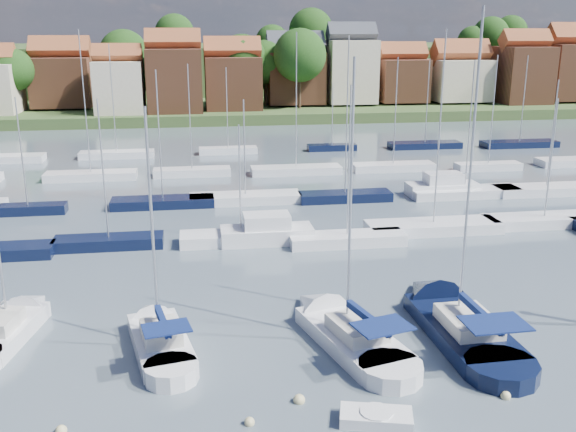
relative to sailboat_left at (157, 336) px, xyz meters
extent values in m
plane|color=#4C5B68|center=(12.82, 35.38, -0.36)|extent=(260.00, 260.00, 0.00)
cube|color=white|center=(0.19, -0.95, -0.11)|extent=(3.74, 6.54, 1.20)
cone|color=white|center=(-0.58, 2.82, -0.11)|extent=(3.11, 3.44, 2.56)
cylinder|color=white|center=(0.81, -3.96, -0.11)|extent=(3.02, 3.02, 1.20)
cube|color=beige|center=(0.28, -1.37, 0.84)|extent=(2.27, 2.87, 0.70)
cylinder|color=#B2B2B7|center=(0.11, -0.53, 6.18)|extent=(0.14, 0.14, 11.39)
cylinder|color=#B2B2B7|center=(0.45, -2.20, 1.69)|extent=(0.78, 3.37, 0.10)
cube|color=navy|center=(0.45, -2.20, 1.84)|extent=(0.94, 3.24, 0.35)
cube|color=navy|center=(0.67, -3.29, 1.99)|extent=(2.44, 1.94, 0.08)
cube|color=white|center=(9.89, -1.82, -0.11)|extent=(4.87, 7.89, 1.20)
cone|color=white|center=(8.69, 2.61, -0.11)|extent=(3.88, 4.24, 3.06)
cylinder|color=white|center=(10.85, -5.37, -0.11)|extent=(3.75, 3.75, 1.20)
cube|color=beige|center=(10.02, -2.31, 0.84)|extent=(2.87, 3.51, 0.70)
cylinder|color=#B2B2B7|center=(9.76, -1.33, 7.28)|extent=(0.14, 0.14, 13.60)
cylinder|color=#B2B2B7|center=(10.29, -3.30, 1.69)|extent=(1.16, 3.96, 0.10)
cube|color=navy|center=(10.29, -3.30, 1.84)|extent=(1.30, 3.82, 0.35)
cube|color=navy|center=(10.63, -4.58, 1.99)|extent=(2.99, 2.45, 0.08)
cube|color=black|center=(15.89, -1.82, -0.11)|extent=(3.69, 8.46, 1.20)
cone|color=black|center=(15.76, 3.42, -0.11)|extent=(3.59, 4.15, 3.49)
cylinder|color=black|center=(15.99, -6.01, -0.11)|extent=(3.57, 3.57, 1.20)
cube|color=beige|center=(15.90, -2.40, 0.84)|extent=(2.52, 3.55, 0.70)
cylinder|color=#B2B2B7|center=(15.87, -1.24, 8.42)|extent=(0.14, 0.14, 15.87)
cylinder|color=#B2B2B7|center=(15.93, -3.56, 1.69)|extent=(0.21, 4.66, 0.10)
cube|color=navy|center=(15.93, -3.56, 1.84)|extent=(0.40, 4.43, 0.35)
cube|color=navy|center=(15.96, -5.08, 1.99)|extent=(3.02, 2.16, 0.08)
cube|color=white|center=(-7.91, 1.51, -0.11)|extent=(3.54, 6.33, 1.20)
cone|color=white|center=(-7.23, 5.17, -0.11)|extent=(2.98, 3.31, 2.49)
cube|color=white|center=(9.25, -8.61, -0.15)|extent=(3.22, 2.09, 0.58)
cylinder|color=white|center=(9.25, -8.61, 0.01)|extent=(1.38, 1.38, 0.37)
sphere|color=beige|center=(4.07, -7.94, -0.36)|extent=(0.44, 0.44, 0.44)
sphere|color=beige|center=(6.36, -6.61, -0.36)|extent=(0.52, 0.52, 0.52)
sphere|color=beige|center=(15.43, -7.65, -0.36)|extent=(0.45, 0.45, 0.45)
sphere|color=#D85914|center=(15.09, 2.34, -0.36)|extent=(0.54, 0.54, 0.54)
cube|color=black|center=(-4.28, 15.92, -0.01)|extent=(8.01, 2.24, 1.00)
cylinder|color=#B2B2B7|center=(-4.28, 15.92, 5.56)|extent=(0.12, 0.12, 10.16)
cube|color=white|center=(5.56, 15.58, -0.01)|extent=(9.22, 2.58, 1.00)
cylinder|color=#B2B2B7|center=(5.56, 15.58, 4.58)|extent=(0.12, 0.12, 8.18)
cube|color=white|center=(13.46, 13.99, -0.01)|extent=(8.78, 2.46, 1.00)
cylinder|color=#B2B2B7|center=(13.46, 13.99, 6.02)|extent=(0.12, 0.12, 11.06)
cube|color=white|center=(21.06, 16.05, -0.01)|extent=(10.79, 3.02, 1.00)
cylinder|color=#B2B2B7|center=(21.06, 16.05, 7.92)|extent=(0.12, 0.12, 14.87)
cube|color=white|center=(30.81, 16.41, -0.01)|extent=(10.13, 2.84, 1.00)
cylinder|color=#B2B2B7|center=(30.81, 16.41, 5.28)|extent=(0.12, 0.12, 9.59)
cube|color=white|center=(7.51, 15.38, 0.14)|extent=(7.00, 2.60, 1.40)
cube|color=white|center=(7.51, 15.38, 1.24)|extent=(3.50, 2.20, 1.30)
cube|color=black|center=(-12.42, 26.37, -0.01)|extent=(6.54, 1.83, 1.00)
cylinder|color=#B2B2B7|center=(-12.42, 26.37, 5.17)|extent=(0.12, 0.12, 9.37)
cube|color=black|center=(-0.73, 27.02, -0.01)|extent=(9.30, 2.60, 1.00)
cylinder|color=#B2B2B7|center=(-0.73, 27.02, 6.23)|extent=(0.12, 0.12, 11.48)
cube|color=white|center=(6.88, 27.39, -0.01)|extent=(10.40, 2.91, 1.00)
cylinder|color=#B2B2B7|center=(6.88, 27.39, 4.87)|extent=(0.12, 0.12, 8.77)
cube|color=black|center=(16.30, 26.66, -0.01)|extent=(8.80, 2.46, 1.00)
cylinder|color=#B2B2B7|center=(16.30, 26.66, 7.65)|extent=(0.12, 0.12, 14.33)
cube|color=white|center=(28.22, 26.54, -0.01)|extent=(10.73, 3.00, 1.00)
cylinder|color=#B2B2B7|center=(28.22, 26.54, 6.56)|extent=(0.12, 0.12, 12.14)
cube|color=white|center=(36.65, 26.35, -0.01)|extent=(10.48, 2.93, 1.00)
cylinder|color=#B2B2B7|center=(36.65, 26.35, 5.63)|extent=(0.12, 0.12, 10.28)
cube|color=white|center=(26.29, 27.38, 0.14)|extent=(7.00, 2.60, 1.40)
cube|color=white|center=(26.29, 27.38, 1.24)|extent=(3.50, 2.20, 1.30)
cube|color=white|center=(-8.89, 39.59, -0.01)|extent=(9.71, 2.72, 1.00)
cylinder|color=#B2B2B7|center=(-8.89, 39.59, 7.93)|extent=(0.12, 0.12, 14.88)
cube|color=white|center=(1.99, 39.89, -0.01)|extent=(8.49, 2.38, 1.00)
cylinder|color=#B2B2B7|center=(1.99, 39.89, 6.14)|extent=(0.12, 0.12, 11.31)
cube|color=white|center=(13.62, 39.16, -0.01)|extent=(10.16, 2.85, 1.00)
cylinder|color=#B2B2B7|center=(13.62, 39.16, 7.78)|extent=(0.12, 0.12, 14.59)
cube|color=white|center=(25.00, 39.28, -0.01)|extent=(9.53, 2.67, 1.00)
cylinder|color=#B2B2B7|center=(25.00, 39.28, 6.44)|extent=(0.12, 0.12, 11.91)
cube|color=white|center=(35.98, 37.89, -0.01)|extent=(7.62, 2.13, 1.00)
cylinder|color=#B2B2B7|center=(35.98, 37.89, 6.55)|extent=(0.12, 0.12, 12.13)
cube|color=white|center=(-21.30, 51.06, -0.01)|extent=(10.37, 2.90, 1.00)
cube|color=white|center=(-7.43, 51.94, -0.01)|extent=(9.24, 2.59, 1.00)
cylinder|color=#B2B2B7|center=(-7.43, 51.94, 7.07)|extent=(0.12, 0.12, 13.17)
cube|color=white|center=(6.74, 52.68, -0.01)|extent=(7.57, 2.12, 1.00)
cylinder|color=#B2B2B7|center=(6.74, 52.68, 5.61)|extent=(0.12, 0.12, 10.24)
cube|color=black|center=(20.71, 52.85, -0.01)|extent=(6.58, 1.84, 1.00)
cylinder|color=#B2B2B7|center=(20.71, 52.85, 4.49)|extent=(0.12, 0.12, 8.01)
cube|color=black|center=(33.76, 52.79, -0.01)|extent=(9.92, 2.78, 1.00)
cylinder|color=#B2B2B7|center=(33.76, 52.79, 5.95)|extent=(0.12, 0.12, 10.92)
cube|color=black|center=(47.11, 51.75, -0.01)|extent=(10.55, 2.95, 1.00)
cylinder|color=#B2B2B7|center=(47.11, 51.75, 6.24)|extent=(0.12, 0.12, 11.51)
cube|color=#3F4F27|center=(12.82, 112.38, -0.06)|extent=(200.00, 70.00, 3.00)
cube|color=#3F4F27|center=(12.82, 137.38, 4.64)|extent=(200.00, 60.00, 14.00)
cube|color=brown|center=(-20.82, 93.17, 6.20)|extent=(10.37, 9.97, 8.73)
cube|color=brown|center=(-20.82, 93.17, 11.83)|extent=(10.57, 5.13, 5.13)
cube|color=beige|center=(-9.92, 84.39, 5.72)|extent=(8.09, 8.80, 8.96)
cube|color=brown|center=(-9.92, 84.39, 11.19)|extent=(8.25, 4.00, 4.00)
cube|color=brown|center=(-0.53, 85.32, 6.72)|extent=(9.36, 10.17, 10.97)
cube|color=brown|center=(-0.53, 85.32, 13.35)|extent=(9.54, 4.63, 4.63)
cube|color=brown|center=(9.78, 87.03, 5.95)|extent=(9.90, 8.56, 9.42)
cube|color=brown|center=(9.78, 87.03, 11.87)|extent=(10.10, 4.90, 4.90)
cube|color=brown|center=(21.92, 92.03, 6.58)|extent=(10.59, 8.93, 9.49)
cube|color=#383A42|center=(21.92, 92.03, 12.62)|extent=(10.80, 5.24, 5.24)
cube|color=beige|center=(32.53, 91.18, 7.66)|extent=(9.01, 8.61, 11.65)
cube|color=#383A42|center=(32.53, 91.18, 14.59)|extent=(9.19, 4.46, 4.46)
cube|color=brown|center=(43.00, 92.38, 5.84)|extent=(9.10, 9.34, 8.00)
cube|color=brown|center=(43.00, 92.38, 10.95)|extent=(9.28, 4.50, 4.50)
cube|color=beige|center=(54.78, 91.97, 5.78)|extent=(10.86, 9.59, 7.88)
cube|color=brown|center=(54.78, 91.97, 11.05)|extent=(11.07, 5.37, 5.37)
cube|color=brown|center=(66.58, 89.30, 6.72)|extent=(9.18, 9.96, 10.97)
cube|color=brown|center=(66.58, 89.30, 13.33)|extent=(9.36, 4.54, 4.54)
cube|color=brown|center=(78.00, 90.59, 7.22)|extent=(11.39, 9.67, 10.76)
cylinder|color=#382619|center=(69.60, 110.89, 8.15)|extent=(0.50, 0.50, 4.47)
sphere|color=#244D18|center=(69.60, 110.89, 14.22)|extent=(8.18, 8.18, 8.18)
cylinder|color=#382619|center=(16.29, 91.31, 3.46)|extent=(0.50, 0.50, 4.46)
sphere|color=#244D18|center=(16.29, 91.31, 9.51)|extent=(8.15, 8.15, 8.15)
cylinder|color=#382619|center=(28.04, 109.06, 8.21)|extent=(0.50, 0.50, 5.15)
sphere|color=#244D18|center=(28.04, 109.06, 15.20)|extent=(9.41, 9.41, 9.41)
cylinder|color=#382619|center=(-0.72, 111.70, 8.31)|extent=(0.50, 0.50, 4.56)
sphere|color=#244D18|center=(-0.72, 111.70, 14.50)|extent=(8.34, 8.34, 8.34)
cylinder|color=#382619|center=(-10.41, 100.63, 3.81)|extent=(0.50, 0.50, 5.15)
sphere|color=#244D18|center=(-10.41, 100.63, 10.81)|extent=(9.42, 9.42, 9.42)
cylinder|color=#382619|center=(-25.85, 102.70, 6.39)|extent=(0.50, 0.50, 3.42)
sphere|color=#244D18|center=(-25.85, 102.70, 11.04)|extent=(6.26, 6.26, 6.26)
cylinder|color=#382619|center=(26.58, 100.09, 3.12)|extent=(0.50, 0.50, 3.77)
sphere|color=#244D18|center=(26.58, 100.09, 8.23)|extent=(6.89, 6.89, 6.89)
cylinder|color=#382619|center=(21.87, 86.32, 3.84)|extent=(0.50, 0.50, 5.21)
sphere|color=#244D18|center=(21.87, 86.32, 10.92)|extent=(9.53, 9.53, 9.53)
cylinder|color=#382619|center=(74.75, 97.00, 2.72)|extent=(0.50, 0.50, 2.97)
sphere|color=#244D18|center=(74.75, 97.00, 6.76)|extent=(5.44, 5.44, 5.44)
cylinder|color=#382619|center=(11.68, 89.13, 3.66)|extent=(0.50, 0.50, 4.84)
sphere|color=#244D18|center=(11.68, 89.13, 10.23)|extent=(8.85, 8.85, 8.85)
cylinder|color=#382619|center=(65.50, 111.10, 7.80)|extent=(0.50, 0.50, 3.72)
sphere|color=#244D18|center=(65.50, 111.10, 12.85)|extent=(6.80, 6.80, 6.80)
cylinder|color=#382619|center=(66.87, 89.51, 3.26)|extent=(0.50, 0.50, 4.05)
sphere|color=#244D18|center=(66.87, 89.51, 8.75)|extent=(7.40, 7.40, 7.40)
cylinder|color=#382619|center=(-28.14, 88.17, 3.24)|extent=(0.50, 0.50, 4.00)
sphere|color=#244D18|center=(-28.14, 88.17, 8.67)|extent=(7.32, 7.32, 7.32)
cylinder|color=#382619|center=(19.66, 108.67, 7.55)|extent=(0.50, 0.50, 3.93)
sphere|color=#244D18|center=(19.66, 108.67, 12.88)|extent=(7.19, 7.19, 7.19)
cylinder|color=#382619|center=(43.47, 95.55, 3.15)|extent=(0.50, 0.50, 3.82)
sphere|color=#244D18|center=(43.47, 95.55, 8.34)|extent=(6.99, 6.99, 6.99)
cylinder|color=#382619|center=(-4.62, 88.50, 2.98)|extent=(0.50, 0.50, 3.48)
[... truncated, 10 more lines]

